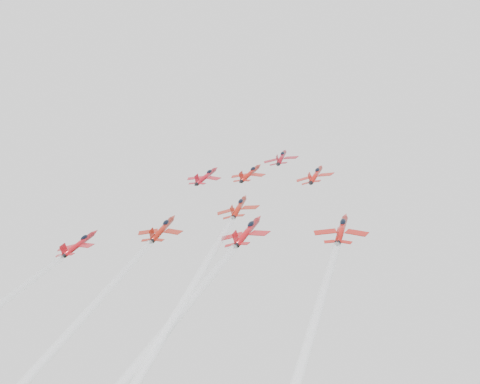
% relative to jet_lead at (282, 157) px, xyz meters
% --- Properties ---
extents(jet_lead, '(9.65, 12.18, 8.32)m').
position_rel_jet_lead_xyz_m(jet_lead, '(0.00, 0.00, 0.00)').
color(jet_lead, maroon).
extents(jet_row2_left, '(9.84, 12.43, 8.50)m').
position_rel_jet_lead_xyz_m(jet_row2_left, '(-18.42, -8.31, -5.37)').
color(jet_row2_left, '#A8101D').
extents(jet_row2_center, '(9.59, 12.10, 8.27)m').
position_rel_jet_lead_xyz_m(jet_row2_center, '(-5.66, -9.12, -5.90)').
color(jet_row2_center, '#A6190F').
extents(jet_row2_right, '(9.45, 11.93, 8.15)m').
position_rel_jet_lead_xyz_m(jet_row2_right, '(12.76, -13.68, -8.84)').
color(jet_row2_right, '#AD1810').
extents(jet_center, '(9.87, 90.75, 59.28)m').
position_rel_jet_lead_xyz_m(jet_center, '(-1.09, -68.14, -44.11)').
color(jet_center, '#9F1C0F').
extents(jet_rear_left, '(10.27, 94.44, 61.68)m').
position_rel_jet_lead_xyz_m(jet_rear_left, '(-15.67, -77.80, -50.35)').
color(jet_rear_left, maroon).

